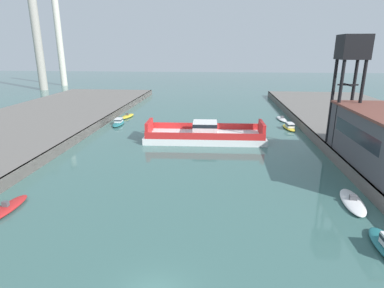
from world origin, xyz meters
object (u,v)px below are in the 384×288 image
at_px(moored_boat_near_left, 6,209).
at_px(chain_ferry, 205,135).
at_px(moored_boat_near_right, 118,122).
at_px(crane_tower, 352,58).
at_px(smokestack_distant_b, 37,40).
at_px(moored_boat_far_left, 127,116).
at_px(moored_boat_upstream_a, 289,127).
at_px(moored_boat_far_right, 282,119).
at_px(moored_boat_mid_left, 353,202).
at_px(smokestack_distant_a, 59,35).

bearing_deg(moored_boat_near_left, chain_ferry, 55.87).
distance_m(moored_boat_near_right, crane_tower, 43.29).
bearing_deg(smokestack_distant_b, moored_boat_far_left, -45.10).
relative_size(moored_boat_upstream_a, smokestack_distant_b, 0.17).
xyz_separation_m(moored_boat_far_left, smokestack_distant_b, (-45.64, 45.79, 17.65)).
xyz_separation_m(chain_ferry, smokestack_distant_b, (-64.09, 62.85, 16.91)).
bearing_deg(moored_boat_near_right, moored_boat_far_right, 12.35).
xyz_separation_m(moored_boat_far_left, crane_tower, (38.30, -22.99, 13.41)).
bearing_deg(moored_boat_far_left, moored_boat_upstream_a, -12.68).
relative_size(moored_boat_mid_left, moored_boat_upstream_a, 1.10).
bearing_deg(crane_tower, moored_boat_upstream_a, 104.48).
height_order(moored_boat_mid_left, moored_boat_upstream_a, moored_boat_upstream_a).
xyz_separation_m(moored_boat_far_right, crane_tower, (3.87, -23.31, 13.47)).
relative_size(moored_boat_near_left, moored_boat_upstream_a, 1.04).
distance_m(moored_boat_far_left, crane_tower, 46.64).
bearing_deg(moored_boat_near_left, moored_boat_far_left, 91.02).
xyz_separation_m(moored_boat_near_right, crane_tower, (38.07, -15.82, 13.22)).
distance_m(moored_boat_mid_left, moored_boat_far_right, 38.97).
distance_m(moored_boat_far_left, moored_boat_upstream_a, 35.22).
height_order(smokestack_distant_a, smokestack_distant_b, smokestack_distant_a).
bearing_deg(moored_boat_far_right, smokestack_distant_a, 142.56).
distance_m(moored_boat_mid_left, smokestack_distant_a, 129.45).
relative_size(chain_ferry, moored_boat_near_right, 3.39).
bearing_deg(smokestack_distant_b, moored_boat_mid_left, -46.55).
relative_size(moored_boat_near_right, smokestack_distant_a, 0.16).
distance_m(moored_boat_mid_left, smokestack_distant_b, 117.65).
relative_size(chain_ferry, moored_boat_upstream_a, 3.51).
distance_m(moored_boat_near_left, moored_boat_far_left, 43.15).
xyz_separation_m(chain_ferry, moored_boat_near_left, (-17.68, -26.08, -0.73)).
height_order(moored_boat_near_left, moored_boat_mid_left, moored_boat_near_left).
bearing_deg(smokestack_distant_b, moored_boat_near_right, -49.10).
bearing_deg(crane_tower, moored_boat_near_right, 157.43).
xyz_separation_m(chain_ferry, smokestack_distant_a, (-63.80, 78.45, 19.16)).
bearing_deg(moored_boat_far_left, crane_tower, -30.98).
bearing_deg(smokestack_distant_b, crane_tower, -39.33).
bearing_deg(smokestack_distant_a, moored_boat_upstream_a, -40.93).
bearing_deg(moored_boat_upstream_a, crane_tower, -75.52).
height_order(moored_boat_far_left, moored_boat_upstream_a, moored_boat_upstream_a).
relative_size(chain_ferry, crane_tower, 1.33).
bearing_deg(smokestack_distant_a, moored_boat_near_right, -56.38).
relative_size(moored_boat_far_left, crane_tower, 0.39).
height_order(moored_boat_upstream_a, crane_tower, crane_tower).
bearing_deg(moored_boat_near_right, smokestack_distant_b, 130.90).
bearing_deg(moored_boat_near_right, moored_boat_near_left, -89.15).
xyz_separation_m(chain_ferry, moored_boat_mid_left, (15.90, -21.59, -0.76)).
height_order(moored_boat_near_right, moored_boat_upstream_a, moored_boat_upstream_a).
xyz_separation_m(moored_boat_near_left, moored_boat_far_right, (33.66, 43.46, -0.06)).
relative_size(chain_ferry, moored_boat_near_left, 3.37).
bearing_deg(moored_boat_far_left, moored_boat_mid_left, -48.37).
height_order(moored_boat_near_left, crane_tower, crane_tower).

